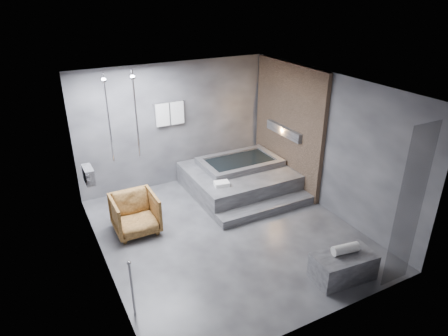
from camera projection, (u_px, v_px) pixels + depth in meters
room at (241, 140)px, 7.22m from camera, size 5.00×5.04×2.82m
tub_deck at (238, 179)px, 9.08m from camera, size 2.20×2.00×0.50m
tub_step at (266, 209)px, 8.20m from camera, size 2.20×0.36×0.18m
concrete_bench at (343, 266)px, 6.33m from camera, size 1.02×0.62×0.44m
driftwood_chair at (135, 214)px, 7.47m from camera, size 0.80×0.83×0.75m
rolled_towel at (346, 249)px, 6.25m from camera, size 0.46×0.23×0.16m
deck_towel at (222, 184)px, 8.24m from camera, size 0.34×0.27×0.08m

